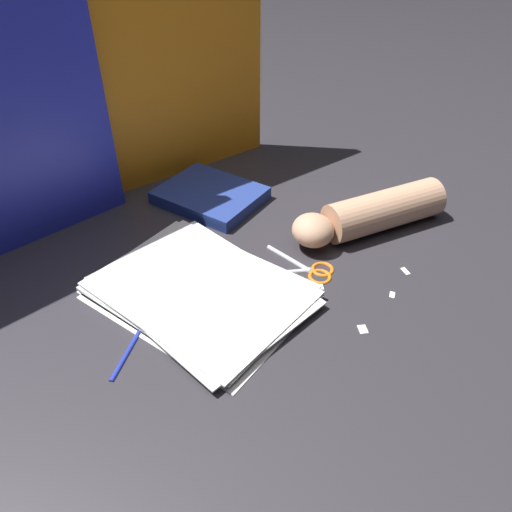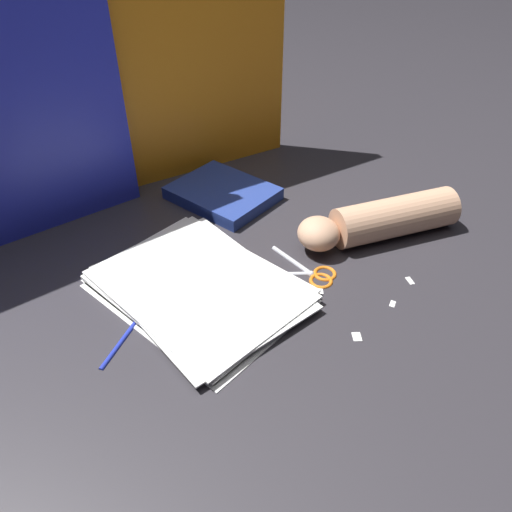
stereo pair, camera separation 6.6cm
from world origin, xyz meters
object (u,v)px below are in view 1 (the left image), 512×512
paper_stack (200,291)px  hand_forearm (370,214)px  scissors (307,268)px  book_closed (210,195)px

paper_stack → hand_forearm: hand_forearm is taller
scissors → hand_forearm: size_ratio=0.45×
book_closed → hand_forearm: bearing=-67.7°
scissors → hand_forearm: 0.19m
book_closed → hand_forearm: hand_forearm is taller
book_closed → scissors: size_ratio=1.54×
paper_stack → scissors: 0.20m
book_closed → scissors: 0.31m
paper_stack → book_closed: book_closed is taller
hand_forearm → paper_stack: bearing=162.2°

